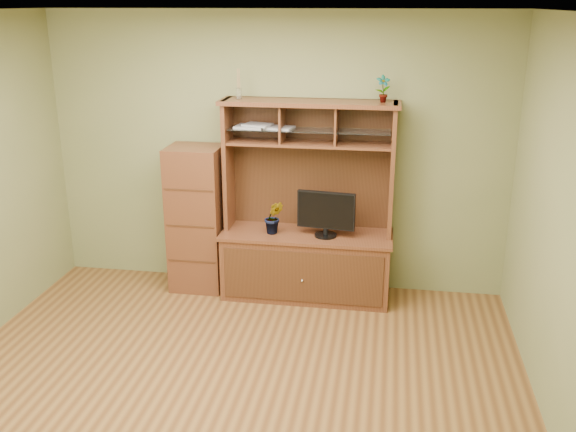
# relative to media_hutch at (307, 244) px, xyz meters

# --- Properties ---
(room) EXTENTS (4.54, 4.04, 2.74)m
(room) POSITION_rel_media_hutch_xyz_m (-0.35, -1.73, 0.83)
(room) COLOR #593619
(room) RESTS_ON ground
(media_hutch) EXTENTS (1.66, 0.61, 1.90)m
(media_hutch) POSITION_rel_media_hutch_xyz_m (0.00, 0.00, 0.00)
(media_hutch) COLOR #4A2615
(media_hutch) RESTS_ON room
(monitor) EXTENTS (0.55, 0.21, 0.43)m
(monitor) POSITION_rel_media_hutch_xyz_m (0.19, -0.08, 0.36)
(monitor) COLOR black
(monitor) RESTS_ON media_hutch
(orchid_plant) EXTENTS (0.20, 0.17, 0.32)m
(orchid_plant) POSITION_rel_media_hutch_xyz_m (-0.31, -0.08, 0.29)
(orchid_plant) COLOR #32531C
(orchid_plant) RESTS_ON media_hutch
(top_plant) EXTENTS (0.14, 0.11, 0.24)m
(top_plant) POSITION_rel_media_hutch_xyz_m (0.66, 0.08, 1.50)
(top_plant) COLOR #276021
(top_plant) RESTS_ON media_hutch
(reed_diffuser) EXTENTS (0.06, 0.06, 0.28)m
(reed_diffuser) POSITION_rel_media_hutch_xyz_m (-0.66, 0.08, 1.49)
(reed_diffuser) COLOR silver
(reed_diffuser) RESTS_ON media_hutch
(magazines) EXTENTS (0.57, 0.25, 0.04)m
(magazines) POSITION_rel_media_hutch_xyz_m (-0.45, 0.08, 1.13)
(magazines) COLOR #B0B0B5
(magazines) RESTS_ON media_hutch
(side_cabinet) EXTENTS (0.52, 0.47, 1.44)m
(side_cabinet) POSITION_rel_media_hutch_xyz_m (-1.10, 0.02, 0.20)
(side_cabinet) COLOR #4A2615
(side_cabinet) RESTS_ON room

